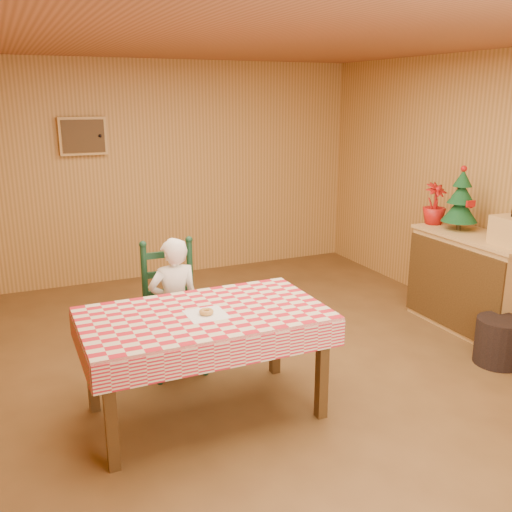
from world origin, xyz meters
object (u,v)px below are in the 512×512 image
Objects in this scene: dining_table at (204,323)px; christmas_tree at (461,201)px; seated_child at (175,306)px; storage_bin at (499,341)px; ladder_chair at (173,311)px; shelf_unit at (471,282)px.

dining_table is 2.98m from christmas_tree.
dining_table is 1.47× the size of seated_child.
dining_table is 2.57m from storage_bin.
dining_table is 4.20× the size of storage_bin.
dining_table is 1.53× the size of ladder_chair.
ladder_chair is 2.94m from christmas_tree.
storage_bin is (2.51, -0.25, -0.49)m from dining_table.
seated_child is 2.86m from shelf_unit.
storage_bin is at bearing -115.56° from shelf_unit.
ladder_chair reaches higher than shelf_unit.
seated_child is at bearing 90.00° from dining_table.
shelf_unit is (2.84, 0.44, -0.22)m from dining_table.
seated_child reaches higher than dining_table.
storage_bin is at bearing -5.78° from dining_table.
storage_bin is at bearing 158.60° from seated_child.
ladder_chair reaches higher than storage_bin.
christmas_tree is (0.01, 0.25, 0.74)m from shelf_unit.
seated_child is at bearing 179.14° from christmas_tree.
storage_bin is (2.51, -1.04, -0.31)m from ladder_chair.
shelf_unit is at bearing -91.98° from christmas_tree.
christmas_tree is 1.57× the size of storage_bin.
christmas_tree is at bearing 179.14° from seated_child.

